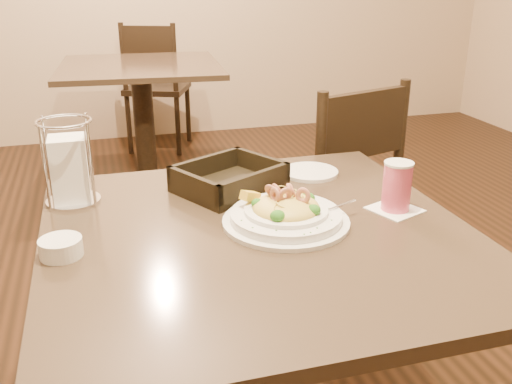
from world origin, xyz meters
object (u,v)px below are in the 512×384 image
object	(u,v)px
background_table	(143,106)
side_plate	(310,172)
pasta_bowl	(286,213)
butter_ramekin	(61,248)
napkin_caddy	(69,167)
bread_basket	(229,181)
dining_chair_far	(155,83)
main_table	(258,325)
dining_chair_near	(333,197)
drink_glass	(397,187)

from	to	relation	value
background_table	side_plate	xyz separation A→B (m)	(0.27, -2.01, 0.25)
pasta_bowl	butter_ramekin	world-z (taller)	pasta_bowl
pasta_bowl	side_plate	size ratio (longest dim) A/B	2.03
napkin_caddy	butter_ramekin	world-z (taller)	napkin_caddy
bread_basket	side_plate	bearing A→B (deg)	12.85
background_table	butter_ramekin	size ratio (longest dim) A/B	11.65
bread_basket	dining_chair_far	bearing A→B (deg)	87.42
background_table	bread_basket	distance (m)	2.08
dining_chair_far	side_plate	size ratio (longest dim) A/B	6.14
bread_basket	butter_ramekin	xyz separation A→B (m)	(-0.40, -0.25, -0.00)
background_table	dining_chair_far	distance (m)	0.82
main_table	background_table	distance (m)	2.31
main_table	napkin_caddy	world-z (taller)	napkin_caddy
pasta_bowl	side_plate	xyz separation A→B (m)	(0.17, 0.29, -0.02)
dining_chair_far	bread_basket	distance (m)	2.88
pasta_bowl	side_plate	distance (m)	0.33
dining_chair_near	dining_chair_far	world-z (taller)	same
background_table	drink_glass	size ratio (longest dim) A/B	7.27
background_table	drink_glass	xyz separation A→B (m)	(0.37, -2.29, 0.30)
side_plate	drink_glass	bearing A→B (deg)	-70.71
main_table	dining_chair_far	distance (m)	3.11
background_table	napkin_caddy	bearing A→B (deg)	-99.52
background_table	butter_ramekin	xyz separation A→B (m)	(-0.36, -2.31, 0.26)
background_table	pasta_bowl	bearing A→B (deg)	-87.36
main_table	background_table	world-z (taller)	same
napkin_caddy	butter_ramekin	size ratio (longest dim) A/B	2.45
dining_chair_far	main_table	bearing A→B (deg)	108.96
dining_chair_near	main_table	bearing A→B (deg)	38.22
dining_chair_far	side_plate	world-z (taller)	dining_chair_far
background_table	dining_chair_near	world-z (taller)	dining_chair_near
dining_chair_near	napkin_caddy	world-z (taller)	napkin_caddy
main_table	side_plate	xyz separation A→B (m)	(0.23, 0.30, 0.25)
side_plate	main_table	bearing A→B (deg)	-127.61
dining_chair_near	drink_glass	distance (m)	0.79
drink_glass	napkin_caddy	size ratio (longest dim) A/B	0.65
main_table	napkin_caddy	size ratio (longest dim) A/B	4.44
dining_chair_near	butter_ramekin	size ratio (longest dim) A/B	11.24
drink_glass	bread_basket	bearing A→B (deg)	145.67
dining_chair_far	pasta_bowl	bearing A→B (deg)	110.17
pasta_bowl	drink_glass	world-z (taller)	drink_glass
bread_basket	drink_glass	bearing A→B (deg)	-34.33
drink_glass	butter_ramekin	size ratio (longest dim) A/B	1.60
main_table	drink_glass	distance (m)	0.45
napkin_caddy	main_table	bearing A→B (deg)	-35.66
drink_glass	side_plate	size ratio (longest dim) A/B	0.88
dining_chair_near	drink_glass	bearing A→B (deg)	59.57
dining_chair_near	drink_glass	world-z (taller)	dining_chair_near
pasta_bowl	bread_basket	size ratio (longest dim) A/B	1.01
dining_chair_near	napkin_caddy	xyz separation A→B (m)	(-0.88, -0.45, 0.35)
drink_glass	butter_ramekin	bearing A→B (deg)	-178.12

